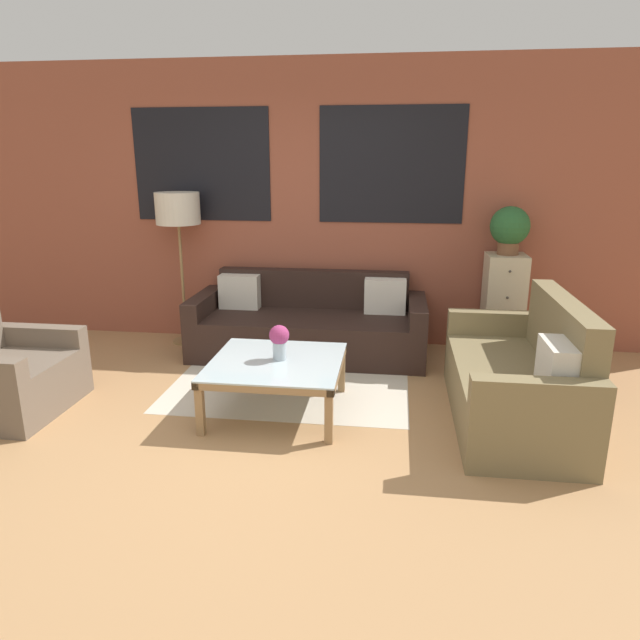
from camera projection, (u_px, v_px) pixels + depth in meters
The scene contains 11 objects.
ground_plane at pixel (236, 447), 3.83m from camera, with size 16.00×16.00×0.00m, color #AD7F51.
wall_back_brick at pixel (296, 205), 5.77m from camera, with size 8.40×0.09×2.80m.
rug at pixel (292, 381), 4.94m from camera, with size 2.00×1.58×0.00m.
couch_dark at pixel (309, 327), 5.58m from camera, with size 2.24×0.88×0.78m.
settee_vintage at pixel (519, 381), 4.13m from camera, with size 0.80×1.69×0.92m.
armchair_corner at pixel (5, 376), 4.32m from camera, with size 0.80×0.92×0.84m.
coffee_table at pixel (276, 367), 4.27m from camera, with size 0.97×0.97×0.41m.
floor_lamp at pixel (178, 213), 5.65m from camera, with size 0.44×0.44×1.54m.
drawer_cabinet at pixel (503, 306), 5.50m from camera, with size 0.37×0.40×0.99m.
potted_plant at pixel (510, 228), 5.29m from camera, with size 0.36×0.36×0.45m.
flower_vase at pixel (279, 340), 4.23m from camera, with size 0.15×0.15×0.27m.
Camera 1 is at (1.02, -3.34, 1.87)m, focal length 32.00 mm.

